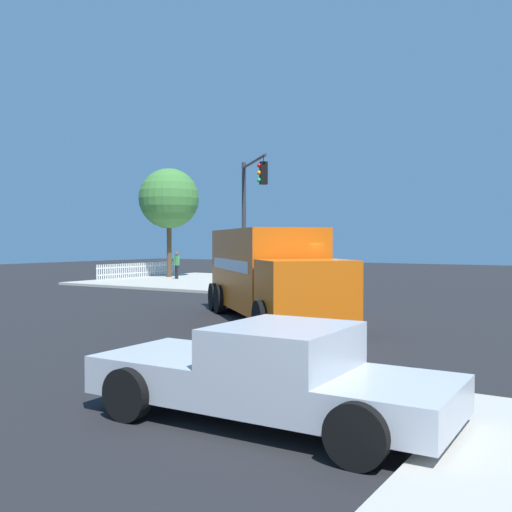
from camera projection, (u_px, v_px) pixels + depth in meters
ground_plane at (300, 322)px, 18.45m from camera, size 100.00×100.00×0.00m
sidewalk_corner_near at (212, 281)px, 36.43m from camera, size 12.83×12.83×0.14m
delivery_truck at (270, 273)px, 18.99m from camera, size 7.36×7.65×2.94m
traffic_light_primary at (250, 205)px, 27.44m from camera, size 3.23×3.25×6.26m
pickup_silver at (271, 371)px, 8.27m from camera, size 2.35×5.25×1.38m
pedestrian_near_corner at (177, 264)px, 37.67m from camera, size 0.33×0.50×1.72m
pedestrian_crossing at (257, 264)px, 37.12m from camera, size 0.51×0.31×1.73m
picket_fence_run at (139, 270)px, 39.71m from camera, size 7.48×0.05×0.95m
shade_tree_near at (169, 199)px, 39.64m from camera, size 4.05×4.05×7.31m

